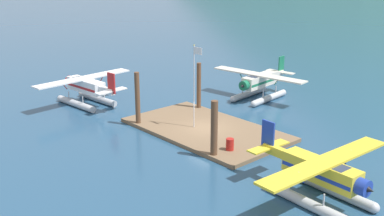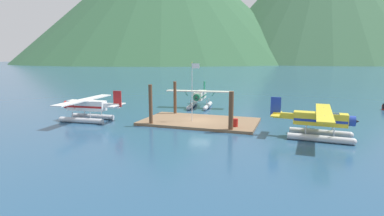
{
  "view_description": "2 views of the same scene",
  "coord_description": "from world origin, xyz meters",
  "px_view_note": "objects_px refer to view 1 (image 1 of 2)",
  "views": [
    {
      "loc": [
        26.16,
        -25.07,
        13.36
      ],
      "look_at": [
        -1.86,
        0.13,
        1.55
      ],
      "focal_mm": 43.27,
      "sensor_mm": 36.0,
      "label": 1
    },
    {
      "loc": [
        10.49,
        -33.77,
        7.65
      ],
      "look_at": [
        -0.9,
        -0.25,
        1.78
      ],
      "focal_mm": 28.15,
      "sensor_mm": 36.0,
      "label": 2
    }
  ],
  "objects_px": {
    "flagpole": "(195,78)",
    "seaplane_white_port_aft": "(86,89)",
    "fuel_drum": "(230,144)",
    "seaplane_cream_bow_left": "(259,84)",
    "seaplane_yellow_stbd_aft": "(321,176)"
  },
  "relations": [
    {
      "from": "flagpole",
      "to": "seaplane_white_port_aft",
      "type": "distance_m",
      "value": 13.45
    },
    {
      "from": "fuel_drum",
      "to": "seaplane_white_port_aft",
      "type": "xyz_separation_m",
      "value": [
        -18.13,
        -1.46,
        0.84
      ]
    },
    {
      "from": "flagpole",
      "to": "seaplane_cream_bow_left",
      "type": "height_order",
      "value": "flagpole"
    },
    {
      "from": "fuel_drum",
      "to": "seaplane_cream_bow_left",
      "type": "xyz_separation_m",
      "value": [
        -7.99,
        12.73,
        0.84
      ]
    },
    {
      "from": "fuel_drum",
      "to": "seaplane_yellow_stbd_aft",
      "type": "distance_m",
      "value": 8.53
    },
    {
      "from": "fuel_drum",
      "to": "seaplane_cream_bow_left",
      "type": "relative_size",
      "value": 0.08
    },
    {
      "from": "seaplane_yellow_stbd_aft",
      "to": "flagpole",
      "type": "bearing_deg",
      "value": 169.23
    },
    {
      "from": "flagpole",
      "to": "seaplane_yellow_stbd_aft",
      "type": "height_order",
      "value": "flagpole"
    },
    {
      "from": "seaplane_white_port_aft",
      "to": "flagpole",
      "type": "bearing_deg",
      "value": 12.53
    },
    {
      "from": "seaplane_cream_bow_left",
      "to": "fuel_drum",
      "type": "bearing_deg",
      "value": -57.88
    },
    {
      "from": "fuel_drum",
      "to": "seaplane_cream_bow_left",
      "type": "distance_m",
      "value": 15.05
    },
    {
      "from": "fuel_drum",
      "to": "seaplane_white_port_aft",
      "type": "height_order",
      "value": "seaplane_white_port_aft"
    },
    {
      "from": "seaplane_white_port_aft",
      "to": "seaplane_cream_bow_left",
      "type": "bearing_deg",
      "value": 54.44
    },
    {
      "from": "flagpole",
      "to": "fuel_drum",
      "type": "xyz_separation_m",
      "value": [
        5.33,
        -1.39,
        -3.81
      ]
    },
    {
      "from": "seaplane_cream_bow_left",
      "to": "seaplane_white_port_aft",
      "type": "height_order",
      "value": "same"
    }
  ]
}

